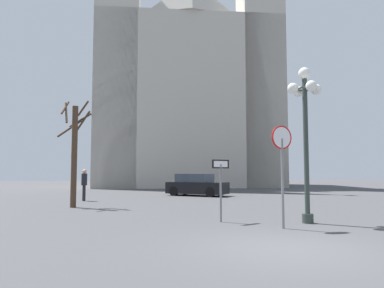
% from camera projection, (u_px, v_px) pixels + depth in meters
% --- Properties ---
extents(ground_plane, '(120.00, 120.00, 0.00)m').
position_uv_depth(ground_plane, '(287.00, 249.00, 7.80)').
color(ground_plane, '#424244').
extents(cathedral, '(20.47, 14.83, 39.67)m').
position_uv_depth(cathedral, '(188.00, 80.00, 40.65)').
color(cathedral, '#BCB5A5').
rests_on(cathedral, ground).
extents(stop_sign, '(0.70, 0.20, 3.04)m').
position_uv_depth(stop_sign, '(282.00, 157.00, 10.68)').
color(stop_sign, slate).
rests_on(stop_sign, ground).
extents(one_way_arrow_sign, '(0.67, 0.36, 2.06)m').
position_uv_depth(one_way_arrow_sign, '(221.00, 180.00, 11.98)').
color(one_way_arrow_sign, slate).
rests_on(one_way_arrow_sign, ground).
extents(street_lamp, '(1.20, 1.20, 5.14)m').
position_uv_depth(street_lamp, '(305.00, 116.00, 11.88)').
color(street_lamp, '#2D3833').
rests_on(street_lamp, ground).
extents(bare_tree, '(1.58, 1.38, 5.07)m').
position_uv_depth(bare_tree, '(74.00, 150.00, 16.85)').
color(bare_tree, '#473323').
rests_on(bare_tree, ground).
extents(parked_car_near_black, '(4.26, 3.93, 1.49)m').
position_uv_depth(parked_car_near_black, '(197.00, 185.00, 24.54)').
color(parked_car_near_black, black).
rests_on(parked_car_near_black, ground).
extents(pedestrian_walking, '(0.32, 0.32, 1.78)m').
position_uv_depth(pedestrian_walking, '(84.00, 182.00, 20.30)').
color(pedestrian_walking, black).
rests_on(pedestrian_walking, ground).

